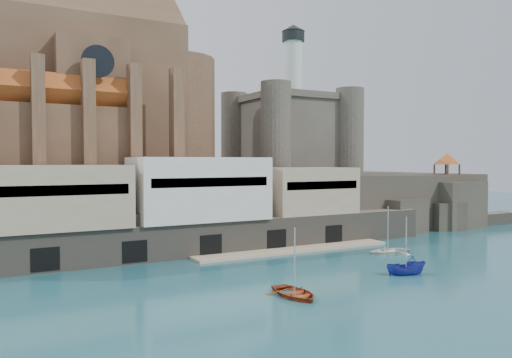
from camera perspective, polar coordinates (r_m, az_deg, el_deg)
The scene contains 11 objects.
ground at distance 55.15m, azimuth 13.15°, elevation -11.08°, with size 300.00×300.00×0.00m, color #1B505B.
promontory at distance 87.29m, azimuth -4.52°, elevation -2.94°, with size 100.00×36.00×10.00m.
quay at distance 68.33m, azimuth -6.52°, elevation -3.36°, with size 70.00×12.00×13.05m.
church at distance 83.15m, azimuth -20.67°, elevation 8.57°, with size 47.00×25.93×30.51m.
castle_keep at distance 96.44m, azimuth 3.92°, elevation 5.49°, with size 21.20×21.20×29.30m.
rock_outcrop at distance 102.36m, azimuth 20.99°, elevation -2.85°, with size 14.50×10.50×8.70m.
pavilion at distance 102.11m, azimuth 20.98°, elevation 2.03°, with size 6.40×6.40×5.40m.
boat_0 at distance 47.30m, azimuth 4.43°, elevation -13.24°, with size 4.25×1.23×5.95m, color #A23D19.
boat_2 at distance 58.14m, azimuth 16.76°, elevation -10.43°, with size 1.73×1.78×4.60m, color navy.
boat_6 at distance 70.46m, azimuth 14.82°, elevation -8.23°, with size 4.37×1.27×6.11m, color white.
boat_7 at distance 61.61m, azimuth 17.41°, elevation -9.73°, with size 3.00×1.83×3.48m, color #122B9F.
Camera 1 is at (-36.03, -39.86, 12.43)m, focal length 35.00 mm.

